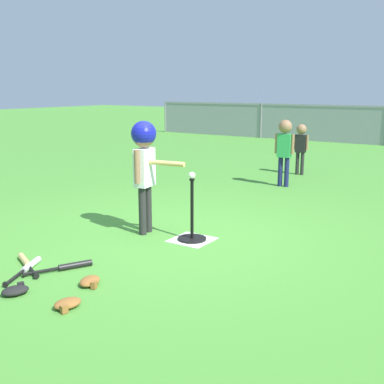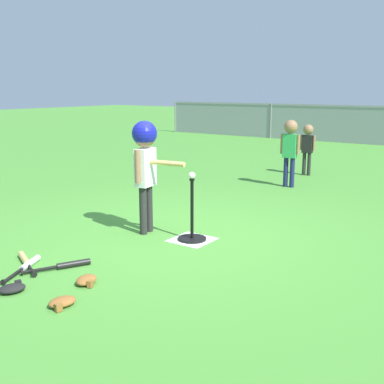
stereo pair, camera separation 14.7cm
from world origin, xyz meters
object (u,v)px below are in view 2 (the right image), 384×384
Objects in this scene: fielder_deep_right at (290,144)px; glove_near_bats at (62,302)px; spare_bat_silver at (27,266)px; glove_tossed_aside at (87,280)px; glove_by_plate at (12,288)px; baseball_on_tee at (192,175)px; fielder_near_right at (308,143)px; batter_child at (145,154)px; spare_bat_black at (67,265)px; spare_bat_wood at (25,261)px; batting_tee at (192,230)px.

glove_near_bats is at bearing -84.97° from fielder_deep_right.
glove_tossed_aside reaches higher than spare_bat_silver.
glove_by_plate is 1.02× the size of glove_tossed_aside.
baseball_on_tee is 1.68m from glove_tossed_aside.
fielder_near_right is at bearing 96.47° from baseball_on_tee.
spare_bat_black is (0.12, -1.30, -0.90)m from batter_child.
batter_child is 5.04× the size of glove_tossed_aside.
glove_near_bats and glove_tossed_aside have the same top height.
glove_near_bats is at bearing 6.98° from glove_by_plate.
spare_bat_wood is (-0.38, -6.11, -0.60)m from fielder_near_right.
glove_near_bats is (0.60, -0.56, 0.01)m from spare_bat_black.
batter_child is (-0.59, -0.08, 0.82)m from batting_tee.
spare_bat_wood is at bearing -120.28° from baseball_on_tee.
fielder_deep_right reaches higher than baseball_on_tee.
fielder_near_right reaches higher than glove_tossed_aside.
batter_child is 1.59m from spare_bat_black.
fielder_deep_right is 4.95m from spare_bat_wood.
glove_tossed_aside is at bearing -18.67° from spare_bat_black.
fielder_deep_right is at bearing -81.49° from fielder_near_right.
glove_by_plate is (0.06, -0.62, 0.01)m from spare_bat_black.
spare_bat_black is at bearing 37.02° from spare_bat_silver.
spare_bat_silver is 0.53m from glove_by_plate.
spare_bat_wood is at bearing -93.52° from fielder_near_right.
batting_tee reaches higher than spare_bat_silver.
glove_near_bats is (0.46, -5.27, -0.70)m from fielder_deep_right.
batting_tee is 1.46m from spare_bat_black.
glove_near_bats is at bearing -68.72° from batter_child.
fielder_deep_right reaches higher than glove_tossed_aside.
glove_by_plate is at bearing -89.10° from fielder_near_right.
glove_tossed_aside is (0.29, -4.86, -0.70)m from fielder_deep_right.
fielder_deep_right is 1.91× the size of spare_bat_wood.
glove_tossed_aside is (-0.04, -1.53, -0.08)m from batting_tee.
spare_bat_black is at bearing 137.37° from glove_near_bats.
batter_child is 1.79m from glove_tossed_aside.
batting_tee is at bearing 7.71° from batter_child.
batting_tee is 1.79m from spare_bat_silver.
spare_bat_wood is at bearing -160.39° from spare_bat_black.
fielder_deep_right reaches higher than spare_bat_silver.
glove_tossed_aside is (0.43, -0.15, 0.01)m from spare_bat_black.
spare_bat_black is 2.34× the size of glove_near_bats.
fielder_deep_right is at bearing 85.65° from batter_child.
batter_child is at bearing -90.91° from fielder_near_right.
fielder_near_right reaches higher than batting_tee.
fielder_near_right reaches higher than baseball_on_tee.
baseball_on_tee is 3.35m from fielder_deep_right.
glove_by_plate is at bearing -84.74° from batter_child.
batting_tee is 1.78m from spare_bat_wood.
batting_tee is 3.41m from fielder_deep_right.
baseball_on_tee is at bearing -84.29° from fielder_deep_right.
baseball_on_tee reaches higher than spare_bat_black.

